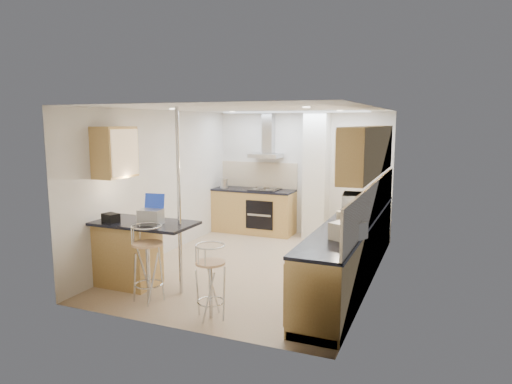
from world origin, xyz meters
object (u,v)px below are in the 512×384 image
at_px(bar_stool_near, 148,263).
at_px(microwave, 355,203).
at_px(bar_stool_end, 211,281).
at_px(bread_bin, 348,231).
at_px(laptop, 151,217).

bearing_deg(bar_stool_near, microwave, 37.53).
bearing_deg(bar_stool_end, bread_bin, -34.45).
distance_m(bar_stool_near, bread_bin, 2.57).
bearing_deg(bar_stool_end, microwave, 0.60).
relative_size(bar_stool_near, bar_stool_end, 1.12).
relative_size(microwave, bar_stool_near, 0.52).
relative_size(laptop, bar_stool_end, 0.33).
bearing_deg(laptop, bar_stool_end, -29.78).
height_order(microwave, bar_stool_near, microwave).
relative_size(microwave, bread_bin, 1.36).
bearing_deg(bread_bin, microwave, 122.13).
xyz_separation_m(bar_stool_near, bar_stool_end, (0.99, -0.15, -0.06)).
height_order(laptop, bar_stool_end, laptop).
relative_size(microwave, bar_stool_end, 0.58).
relative_size(microwave, laptop, 1.76).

